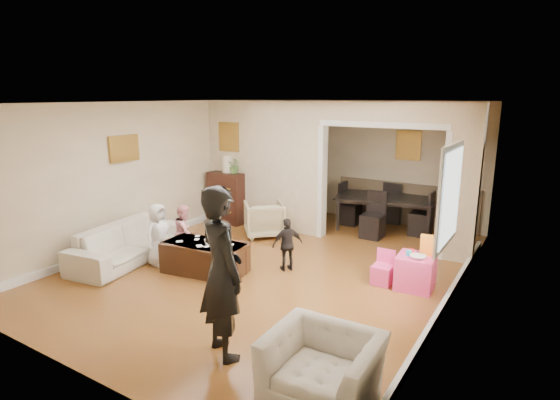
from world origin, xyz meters
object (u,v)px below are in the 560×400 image
Objects in this scene: dresser at (228,197)px; child_toddler at (288,244)px; sofa at (129,243)px; table_lamp at (227,164)px; coffee_cup at (207,242)px; armchair_back at (264,219)px; coffee_table at (205,257)px; dining_table at (384,213)px; cyan_cup at (409,253)px; armchair_front at (322,369)px; child_kneel_b at (185,232)px; adult_person at (221,273)px; child_kneel_a at (158,235)px; play_table at (415,272)px.

dresser reaches higher than child_toddler.
table_lamp reaches higher than sofa.
child_toddler is (0.95, 0.80, -0.10)m from coffee_cup.
coffee_table is (0.26, -2.04, -0.10)m from armchair_back.
dining_table is (3.06, 1.25, -0.94)m from table_lamp.
child_toddler reaches higher than cyan_cup.
table_lamp is 0.19× the size of dining_table.
dresser is 13.74× the size of cyan_cup.
dresser is at bearing 134.12° from armchair_front.
dresser is 1.30× the size of child_toddler.
coffee_cup is at bearing -89.95° from sofa.
child_kneel_b is (0.72, 0.58, 0.15)m from sofa.
adult_person is (1.59, -1.59, 0.40)m from coffee_cup.
child_toddler is at bearing -105.58° from child_kneel_b.
table_lamp reaches higher than child_kneel_a.
cyan_cup is (-0.10, -0.05, 0.28)m from play_table.
armchair_front reaches higher than coffee_table.
child_toddler is (-0.54, -2.94, 0.08)m from dining_table.
armchair_back is 0.73× the size of child_kneel_a.
dresser is 2.67m from child_kneel_a.
sofa is 2.16× the size of armchair_front.
cyan_cup is at bearing -86.55° from adult_person.
play_table is at bearing -16.62° from table_lamp.
cyan_cup is 0.09× the size of child_toddler.
child_kneel_a is (0.62, -2.60, -0.04)m from dresser.
play_table is 0.28× the size of adult_person.
child_kneel_b is (-3.63, 2.08, 0.15)m from armchair_front.
armchair_back is 4.20m from adult_person.
cyan_cup is at bearing 89.37° from armchair_front.
sofa is at bearing -162.28° from play_table.
child_toddler is (-1.81, -0.32, -0.11)m from cyan_cup.
play_table is at bearing -16.62° from dresser.
coffee_cup is 3.10m from play_table.
child_kneel_b is 1.09× the size of child_toddler.
coffee_table is at bearing -143.20° from child_kneel_b.
child_kneel_a reaches higher than armchair_back.
armchair_front is at bearing -89.21° from dining_table.
coffee_cup is at bearing -124.67° from dining_table.
sofa is at bearing -27.48° from child_toddler.
child_kneel_b reaches higher than child_toddler.
adult_person is 2.52m from child_toddler.
dining_table is at bearing 115.80° from cyan_cup.
dining_table is 1.91× the size of child_kneel_a.
dining_table is at bearing 22.18° from table_lamp.
table_lamp is 3.75× the size of coffee_cup.
sofa is 2.73m from dresser.
armchair_back is 1.30m from dresser.
dresser is at bearing -170.75° from dining_table.
coffee_table is at bearing -159.19° from play_table.
child_kneel_b is (-3.66, -0.82, 0.22)m from play_table.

